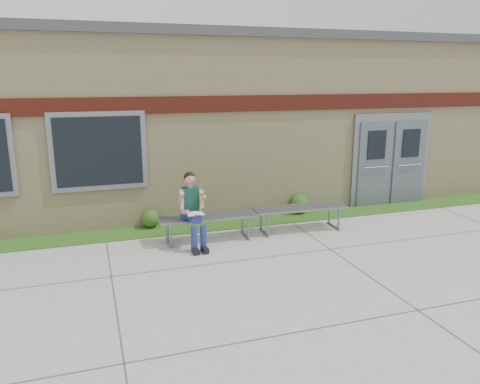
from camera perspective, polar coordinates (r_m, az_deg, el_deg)
name	(u,v)px	position (r m, az deg, el deg)	size (l,w,h in m)	color
ground	(293,266)	(8.21, 6.45, -8.92)	(80.00, 80.00, 0.00)	#9E9E99
grass_strip	(244,222)	(10.47, 0.54, -3.67)	(16.00, 0.80, 0.02)	#294E15
school_building	(206,116)	(13.28, -4.20, 9.23)	(16.20, 6.22, 4.20)	beige
bench_left	(208,221)	(9.27, -3.93, -3.60)	(1.96, 0.60, 0.51)	slate
bench_right	(300,212)	(9.92, 7.34, -2.46)	(2.00, 0.64, 0.51)	slate
girl	(193,208)	(8.89, -5.81, -1.95)	(0.51, 0.83, 1.42)	navy
shrub_mid	(151,218)	(10.21, -10.85, -3.18)	(0.39, 0.39, 0.39)	#294E15
shrub_east	(299,204)	(11.16, 7.24, -1.41)	(0.45, 0.45, 0.45)	#294E15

